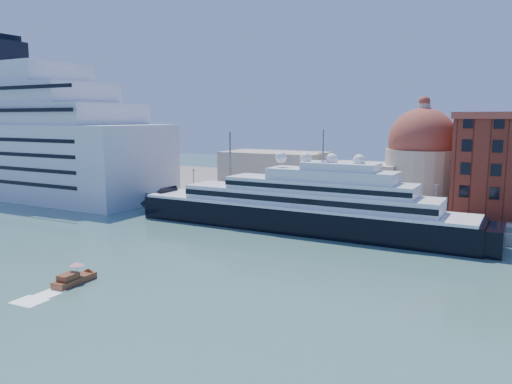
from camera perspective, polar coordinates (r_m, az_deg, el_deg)
The scene contains 9 objects.
ground at distance 90.14m, azimuth -3.09°, elevation -6.96°, with size 400.00×400.00×0.00m, color #3B665C.
quay at distance 119.32m, azimuth 5.54°, elevation -2.53°, with size 180.00×10.00×2.50m, color gray.
land at distance 157.38m, azimuth 11.44°, elevation -0.07°, with size 260.00×72.00×2.00m, color slate.
quay_fence at distance 114.93m, azimuth 4.67°, elevation -2.01°, with size 180.00×0.10×1.20m, color slate.
superyacht at distance 108.63m, azimuth 3.57°, elevation -1.94°, with size 84.42×11.70×25.23m.
service_barge at distance 143.89m, azimuth -19.18°, elevation -1.24°, with size 13.81×7.43×2.96m.
water_taxi at distance 78.32m, azimuth -20.13°, elevation -9.30°, with size 2.61×6.89×3.22m.
church at distance 137.91m, azimuth 11.94°, elevation 2.87°, with size 66.00×18.00×25.50m.
lamp_posts at distance 121.96m, azimuth -0.20°, elevation 1.83°, with size 120.80×2.40×18.00m.
Camera 1 is at (45.90, -73.76, 24.04)m, focal length 35.00 mm.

